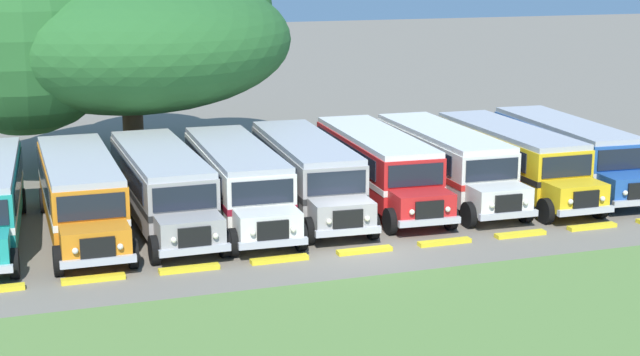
{
  "coord_description": "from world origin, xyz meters",
  "views": [
    {
      "loc": [
        -11.75,
        -30.2,
        10.16
      ],
      "look_at": [
        0.0,
        4.27,
        1.6
      ],
      "focal_mm": 53.81,
      "sensor_mm": 36.0,
      "label": 1
    }
  ],
  "objects_px": {
    "parked_bus_slot_4": "(306,170)",
    "parked_bus_slot_8": "(567,150)",
    "parked_bus_slot_3": "(237,178)",
    "parked_bus_slot_1": "(80,191)",
    "parked_bus_slot_7": "(511,156)",
    "parked_bus_slot_2": "(162,183)",
    "broad_shade_tree": "(112,32)",
    "parked_bus_slot_5": "(377,164)",
    "parked_bus_slot_6": "(445,159)"
  },
  "relations": [
    {
      "from": "parked_bus_slot_4",
      "to": "parked_bus_slot_7",
      "type": "distance_m",
      "value": 9.25
    },
    {
      "from": "parked_bus_slot_7",
      "to": "parked_bus_slot_8",
      "type": "distance_m",
      "value": 3.1
    },
    {
      "from": "parked_bus_slot_1",
      "to": "parked_bus_slot_7",
      "type": "height_order",
      "value": "same"
    },
    {
      "from": "parked_bus_slot_1",
      "to": "parked_bus_slot_6",
      "type": "xyz_separation_m",
      "value": [
        15.27,
        0.69,
        0.0
      ]
    },
    {
      "from": "parked_bus_slot_4",
      "to": "parked_bus_slot_6",
      "type": "relative_size",
      "value": 1.0
    },
    {
      "from": "parked_bus_slot_2",
      "to": "parked_bus_slot_5",
      "type": "xyz_separation_m",
      "value": [
        9.15,
        0.62,
        0.0
      ]
    },
    {
      "from": "parked_bus_slot_3",
      "to": "parked_bus_slot_5",
      "type": "distance_m",
      "value": 6.26
    },
    {
      "from": "parked_bus_slot_1",
      "to": "parked_bus_slot_3",
      "type": "xyz_separation_m",
      "value": [
        6.0,
        0.08,
        0.0
      ]
    },
    {
      "from": "parked_bus_slot_7",
      "to": "broad_shade_tree",
      "type": "xyz_separation_m",
      "value": [
        -15.55,
        10.6,
        4.94
      ]
    },
    {
      "from": "parked_bus_slot_1",
      "to": "parked_bus_slot_5",
      "type": "xyz_separation_m",
      "value": [
        12.21,
        0.79,
        0.0
      ]
    },
    {
      "from": "parked_bus_slot_2",
      "to": "parked_bus_slot_5",
      "type": "bearing_deg",
      "value": 93.08
    },
    {
      "from": "parked_bus_slot_1",
      "to": "parked_bus_slot_6",
      "type": "height_order",
      "value": "same"
    },
    {
      "from": "parked_bus_slot_2",
      "to": "parked_bus_slot_7",
      "type": "height_order",
      "value": "same"
    },
    {
      "from": "parked_bus_slot_1",
      "to": "parked_bus_slot_5",
      "type": "distance_m",
      "value": 12.24
    },
    {
      "from": "parked_bus_slot_1",
      "to": "parked_bus_slot_4",
      "type": "height_order",
      "value": "same"
    },
    {
      "from": "parked_bus_slot_3",
      "to": "parked_bus_slot_7",
      "type": "bearing_deg",
      "value": 92.78
    },
    {
      "from": "parked_bus_slot_2",
      "to": "parked_bus_slot_5",
      "type": "height_order",
      "value": "same"
    },
    {
      "from": "parked_bus_slot_7",
      "to": "parked_bus_slot_8",
      "type": "relative_size",
      "value": 0.99
    },
    {
      "from": "parked_bus_slot_6",
      "to": "parked_bus_slot_2",
      "type": "bearing_deg",
      "value": -86.07
    },
    {
      "from": "parked_bus_slot_4",
      "to": "parked_bus_slot_7",
      "type": "height_order",
      "value": "same"
    },
    {
      "from": "parked_bus_slot_6",
      "to": "parked_bus_slot_8",
      "type": "height_order",
      "value": "same"
    },
    {
      "from": "parked_bus_slot_5",
      "to": "parked_bus_slot_2",
      "type": "bearing_deg",
      "value": -83.29
    },
    {
      "from": "broad_shade_tree",
      "to": "parked_bus_slot_7",
      "type": "bearing_deg",
      "value": -34.27
    },
    {
      "from": "parked_bus_slot_5",
      "to": "parked_bus_slot_3",
      "type": "bearing_deg",
      "value": -80.68
    },
    {
      "from": "parked_bus_slot_2",
      "to": "parked_bus_slot_7",
      "type": "relative_size",
      "value": 1.0
    },
    {
      "from": "parked_bus_slot_5",
      "to": "broad_shade_tree",
      "type": "xyz_separation_m",
      "value": [
        -9.51,
        10.07,
        4.94
      ]
    },
    {
      "from": "parked_bus_slot_4",
      "to": "parked_bus_slot_6",
      "type": "bearing_deg",
      "value": 94.48
    },
    {
      "from": "parked_bus_slot_8",
      "to": "parked_bus_slot_3",
      "type": "bearing_deg",
      "value": -84.26
    },
    {
      "from": "parked_bus_slot_3",
      "to": "parked_bus_slot_4",
      "type": "xyz_separation_m",
      "value": [
        3.02,
        0.48,
        0.0
      ]
    },
    {
      "from": "parked_bus_slot_8",
      "to": "parked_bus_slot_2",
      "type": "bearing_deg",
      "value": -84.9
    },
    {
      "from": "parked_bus_slot_5",
      "to": "parked_bus_slot_8",
      "type": "xyz_separation_m",
      "value": [
        9.12,
        -0.1,
        0.0
      ]
    },
    {
      "from": "parked_bus_slot_4",
      "to": "parked_bus_slot_1",
      "type": "bearing_deg",
      "value": -83.09
    },
    {
      "from": "parked_bus_slot_5",
      "to": "parked_bus_slot_6",
      "type": "relative_size",
      "value": 1.0
    },
    {
      "from": "broad_shade_tree",
      "to": "parked_bus_slot_5",
      "type": "bearing_deg",
      "value": -46.64
    },
    {
      "from": "parked_bus_slot_1",
      "to": "broad_shade_tree",
      "type": "relative_size",
      "value": 0.63
    },
    {
      "from": "parked_bus_slot_5",
      "to": "broad_shade_tree",
      "type": "distance_m",
      "value": 14.7
    },
    {
      "from": "parked_bus_slot_4",
      "to": "parked_bus_slot_5",
      "type": "xyz_separation_m",
      "value": [
        3.2,
        0.22,
        0.0
      ]
    },
    {
      "from": "parked_bus_slot_4",
      "to": "parked_bus_slot_5",
      "type": "height_order",
      "value": "same"
    },
    {
      "from": "parked_bus_slot_1",
      "to": "parked_bus_slot_3",
      "type": "relative_size",
      "value": 1.0
    },
    {
      "from": "parked_bus_slot_2",
      "to": "broad_shade_tree",
      "type": "relative_size",
      "value": 0.64
    },
    {
      "from": "parked_bus_slot_1",
      "to": "parked_bus_slot_7",
      "type": "bearing_deg",
      "value": 90.82
    },
    {
      "from": "parked_bus_slot_7",
      "to": "parked_bus_slot_8",
      "type": "xyz_separation_m",
      "value": [
        3.07,
        0.43,
        0.0
      ]
    },
    {
      "from": "broad_shade_tree",
      "to": "parked_bus_slot_6",
      "type": "bearing_deg",
      "value": -38.98
    },
    {
      "from": "parked_bus_slot_4",
      "to": "parked_bus_slot_8",
      "type": "distance_m",
      "value": 12.32
    },
    {
      "from": "parked_bus_slot_5",
      "to": "parked_bus_slot_7",
      "type": "distance_m",
      "value": 6.07
    },
    {
      "from": "parked_bus_slot_1",
      "to": "parked_bus_slot_7",
      "type": "xyz_separation_m",
      "value": [
        18.26,
        0.26,
        0.0
      ]
    },
    {
      "from": "parked_bus_slot_6",
      "to": "parked_bus_slot_1",
      "type": "bearing_deg",
      "value": -85.93
    },
    {
      "from": "parked_bus_slot_7",
      "to": "parked_bus_slot_8",
      "type": "height_order",
      "value": "same"
    },
    {
      "from": "parked_bus_slot_1",
      "to": "parked_bus_slot_4",
      "type": "relative_size",
      "value": 0.99
    },
    {
      "from": "parked_bus_slot_6",
      "to": "parked_bus_slot_7",
      "type": "relative_size",
      "value": 1.0
    }
  ]
}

